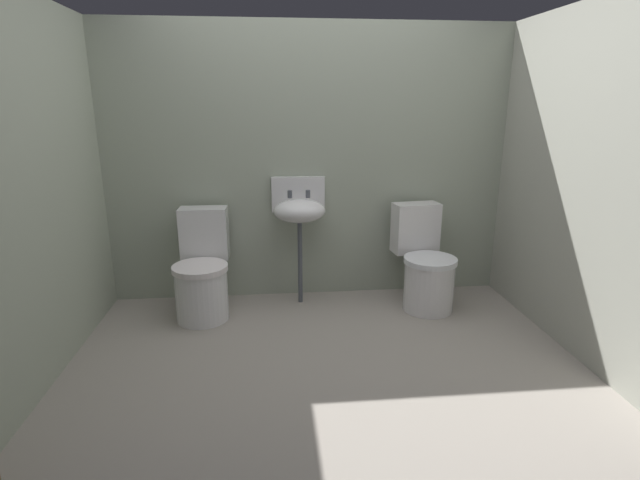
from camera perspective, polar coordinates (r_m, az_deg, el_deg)
The scene contains 7 objects.
ground_plane at distance 3.18m, azimuth 0.53°, elevation -14.37°, with size 3.56×2.64×0.08m, color gray.
wall_back at distance 3.94m, azimuth -1.32°, elevation 8.77°, with size 3.56×0.10×2.14m, color #98A28F.
wall_left at distance 3.16m, azimuth -30.65°, elevation 4.77°, with size 0.10×2.44×2.14m, color #99A28E.
wall_right at distance 3.46m, azimuth 28.48°, elevation 5.86°, with size 0.10×2.44×2.14m, color #999A8D.
toilet_left at distance 3.74m, azimuth -13.56°, elevation -3.88°, with size 0.41×0.60×0.78m.
toilet_right at distance 3.89m, azimuth 12.13°, elevation -3.04°, with size 0.45×0.63×0.78m.
sink at distance 3.78m, azimuth -2.43°, elevation 3.57°, with size 0.42×0.35×0.99m.
Camera 1 is at (-0.30, -2.73, 1.56)m, focal length 27.42 mm.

